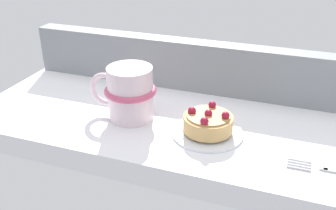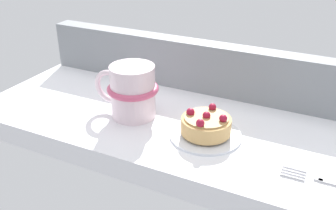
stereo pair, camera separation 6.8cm
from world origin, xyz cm
name	(u,v)px [view 1 (the left image)]	position (x,y,z in cm)	size (l,w,h in cm)	color
ground_plane	(202,132)	(0.00, 0.00, -2.14)	(87.46, 32.17, 4.27)	white
window_rail_back	(221,69)	(0.00, 13.94, 5.29)	(85.71, 4.28, 10.58)	gray
dessert_plate	(207,132)	(2.00, -3.85, 0.41)	(12.39, 12.39, 0.88)	silver
raspberry_tart	(208,122)	(2.00, -3.86, 2.43)	(8.57, 8.57, 4.09)	tan
coffee_mug	(129,93)	(-13.24, -2.75, 5.07)	(13.21, 9.54, 9.99)	silver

